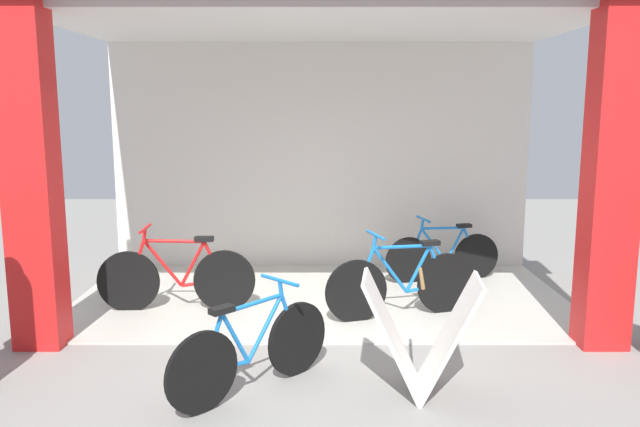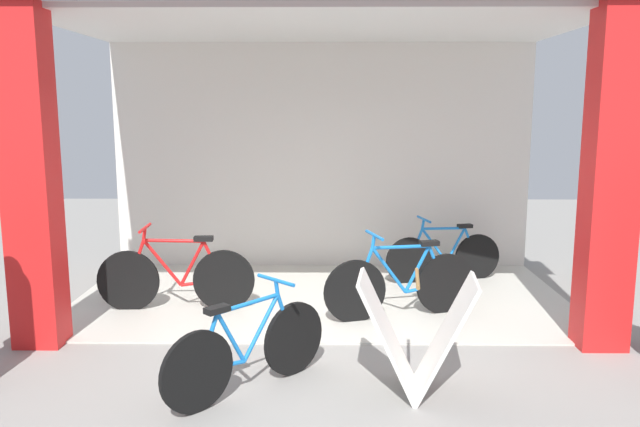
{
  "view_description": "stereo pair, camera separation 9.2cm",
  "coord_description": "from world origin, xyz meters",
  "px_view_note": "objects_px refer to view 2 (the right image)",
  "views": [
    {
      "loc": [
        -0.01,
        -5.76,
        2.25
      ],
      "look_at": [
        0.0,
        0.77,
        1.15
      ],
      "focal_mm": 35.45,
      "sensor_mm": 36.0,
      "label": 1
    },
    {
      "loc": [
        0.08,
        -5.76,
        2.25
      ],
      "look_at": [
        0.0,
        0.77,
        1.15
      ],
      "focal_mm": 35.45,
      "sensor_mm": 36.0,
      "label": 2
    }
  ],
  "objects_px": {
    "bicycle_inside_1": "(177,277)",
    "bicycle_parked_0": "(248,350)",
    "bicycle_inside_2": "(402,284)",
    "sandwich_board_sign": "(416,336)",
    "bicycle_inside_0": "(444,256)"
  },
  "relations": [
    {
      "from": "bicycle_inside_1",
      "to": "bicycle_parked_0",
      "type": "xyz_separation_m",
      "value": [
        1.05,
        -2.04,
        -0.03
      ]
    },
    {
      "from": "bicycle_inside_2",
      "to": "bicycle_parked_0",
      "type": "bearing_deg",
      "value": -128.27
    },
    {
      "from": "bicycle_inside_1",
      "to": "bicycle_parked_0",
      "type": "distance_m",
      "value": 2.3
    },
    {
      "from": "bicycle_inside_2",
      "to": "sandwich_board_sign",
      "type": "bearing_deg",
      "value": -93.17
    },
    {
      "from": "bicycle_inside_0",
      "to": "bicycle_inside_2",
      "type": "xyz_separation_m",
      "value": [
        -0.71,
        -1.44,
        0.04
      ]
    },
    {
      "from": "bicycle_parked_0",
      "to": "sandwich_board_sign",
      "type": "relative_size",
      "value": 1.2
    },
    {
      "from": "bicycle_inside_0",
      "to": "bicycle_inside_1",
      "type": "relative_size",
      "value": 0.87
    },
    {
      "from": "bicycle_inside_0",
      "to": "bicycle_inside_2",
      "type": "distance_m",
      "value": 1.61
    },
    {
      "from": "bicycle_inside_0",
      "to": "bicycle_parked_0",
      "type": "distance_m",
      "value": 3.89
    },
    {
      "from": "bicycle_inside_1",
      "to": "bicycle_inside_2",
      "type": "distance_m",
      "value": 2.49
    },
    {
      "from": "bicycle_inside_1",
      "to": "sandwich_board_sign",
      "type": "bearing_deg",
      "value": -40.78
    },
    {
      "from": "bicycle_inside_1",
      "to": "bicycle_inside_2",
      "type": "xyz_separation_m",
      "value": [
        2.48,
        -0.23,
        -0.0
      ]
    },
    {
      "from": "bicycle_inside_2",
      "to": "sandwich_board_sign",
      "type": "relative_size",
      "value": 1.71
    },
    {
      "from": "bicycle_inside_1",
      "to": "sandwich_board_sign",
      "type": "xyz_separation_m",
      "value": [
        2.38,
        -2.05,
        0.1
      ]
    },
    {
      "from": "bicycle_inside_2",
      "to": "bicycle_inside_0",
      "type": "bearing_deg",
      "value": 63.66
    }
  ]
}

